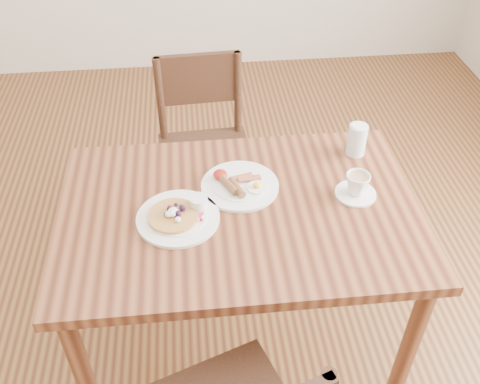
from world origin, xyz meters
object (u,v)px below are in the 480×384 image
(pancake_plate, at_px, (179,216))
(teacup_saucer, at_px, (357,186))
(dining_table, at_px, (240,229))
(chair_far, at_px, (204,144))
(water_glass, at_px, (357,140))
(breakfast_plate, at_px, (239,185))

(pancake_plate, bearing_deg, teacup_saucer, 5.59)
(teacup_saucer, bearing_deg, dining_table, -176.04)
(dining_table, height_order, pancake_plate, pancake_plate)
(chair_far, relative_size, water_glass, 7.29)
(dining_table, bearing_deg, chair_far, 97.06)
(dining_table, relative_size, teacup_saucer, 8.57)
(dining_table, relative_size, breakfast_plate, 4.44)
(chair_far, height_order, water_glass, chair_far)
(teacup_saucer, height_order, water_glass, water_glass)
(dining_table, height_order, teacup_saucer, teacup_saucer)
(dining_table, bearing_deg, breakfast_plate, 86.43)
(chair_far, bearing_deg, pancake_plate, 78.54)
(teacup_saucer, relative_size, water_glass, 1.16)
(water_glass, bearing_deg, chair_far, 139.11)
(dining_table, height_order, chair_far, chair_far)
(pancake_plate, distance_m, teacup_saucer, 0.60)
(dining_table, bearing_deg, pancake_plate, -171.22)
(pancake_plate, relative_size, water_glass, 2.24)
(dining_table, xyz_separation_m, breakfast_plate, (0.01, 0.11, 0.11))
(teacup_saucer, distance_m, water_glass, 0.24)
(breakfast_plate, bearing_deg, dining_table, -93.57)
(dining_table, height_order, breakfast_plate, breakfast_plate)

